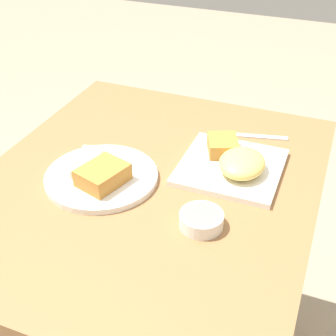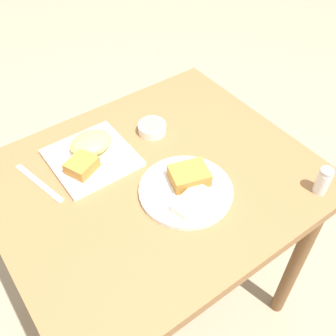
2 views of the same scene
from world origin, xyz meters
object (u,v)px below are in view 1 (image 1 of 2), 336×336
Objects in this scene: plate_oval_far at (101,175)px; sauce_ramekin at (201,220)px; butter_knife at (249,136)px; plate_square_near at (234,163)px.

sauce_ramekin is at bearing -103.65° from plate_oval_far.
plate_oval_far is 0.41m from butter_knife.
plate_square_near is at bearing -2.34° from sauce_ramekin.
plate_square_near is 1.15× the size of butter_knife.
plate_square_near is 0.90× the size of plate_oval_far.
plate_square_near is 0.17m from butter_knife.
sauce_ramekin reaches higher than butter_knife.
plate_oval_far is 2.91× the size of sauce_ramekin.
plate_oval_far is at bearing 37.00° from butter_knife.
plate_square_near reaches higher than sauce_ramekin.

